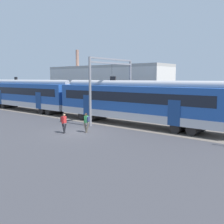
# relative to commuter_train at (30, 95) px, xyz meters

# --- Properties ---
(ground_plane) EXTENTS (160.00, 160.00, 0.00)m
(ground_plane) POSITION_rel_commuter_train_xyz_m (16.13, -6.03, -2.25)
(ground_plane) COLOR #38383D
(track_bed) EXTENTS (80.00, 4.40, 0.01)m
(track_bed) POSITION_rel_commuter_train_xyz_m (6.81, 0.01, -2.25)
(track_bed) COLOR #605951
(track_bed) RESTS_ON ground
(commuter_train) EXTENTS (56.65, 3.07, 4.73)m
(commuter_train) POSITION_rel_commuter_train_xyz_m (0.00, 0.00, 0.00)
(commuter_train) COLOR silver
(commuter_train) RESTS_ON ground
(pedestrian_red) EXTENTS (0.69, 0.54, 1.67)m
(pedestrian_red) POSITION_rel_commuter_train_xyz_m (15.58, -6.93, -1.26)
(pedestrian_red) COLOR #28282D
(pedestrian_red) RESTS_ON ground
(pedestrian_green) EXTENTS (0.70, 0.53, 1.67)m
(pedestrian_green) POSITION_rel_commuter_train_xyz_m (16.83, -5.53, -1.26)
(pedestrian_green) COLOR #6B6051
(pedestrian_green) RESTS_ON ground
(catenary_gantry) EXTENTS (0.24, 6.64, 6.53)m
(catenary_gantry) POSITION_rel_commuter_train_xyz_m (14.97, 0.01, 2.06)
(catenary_gantry) COLOR gray
(catenary_gantry) RESTS_ON ground
(background_building) EXTENTS (20.70, 5.00, 9.20)m
(background_building) POSITION_rel_commuter_train_xyz_m (5.80, 9.45, 0.95)
(background_building) COLOR beige
(background_building) RESTS_ON ground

